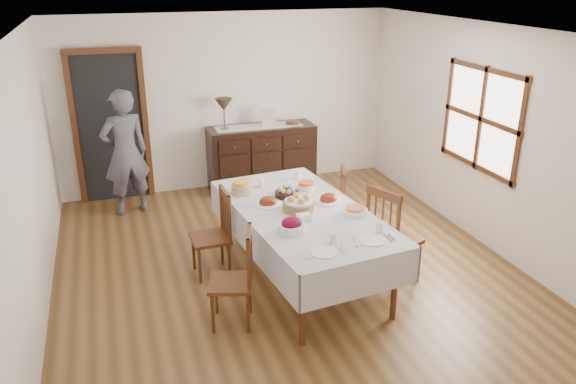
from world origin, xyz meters
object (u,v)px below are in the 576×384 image
object	(u,v)px
sideboard	(262,157)
person	(125,149)
chair_left_near	(236,277)
chair_right_near	(391,236)
chair_left_far	(214,233)
dining_table	(302,218)
table_lamp	(224,106)
chair_right_far	(354,208)

from	to	relation	value
sideboard	person	xyz separation A→B (m)	(-2.00, -0.38, 0.44)
chair_left_near	chair_right_near	world-z (taller)	chair_right_near
chair_left_near	chair_left_far	bearing A→B (deg)	-162.76
person	sideboard	bearing A→B (deg)	175.54
chair_left_near	chair_right_near	distance (m)	1.71
chair_left_far	chair_right_near	xyz separation A→B (m)	(1.70, -0.80, 0.08)
dining_table	chair_left_far	distance (m)	0.99
chair_left_far	sideboard	bearing A→B (deg)	151.15
chair_left_near	chair_right_near	xyz separation A→B (m)	(1.70, 0.20, 0.08)
chair_left_near	dining_table	bearing A→B (deg)	140.47
dining_table	table_lamp	world-z (taller)	table_lamp
dining_table	person	size ratio (longest dim) A/B	1.37
chair_right_far	person	distance (m)	3.16
person	table_lamp	xyz separation A→B (m)	(1.45, 0.39, 0.40)
chair_left_near	table_lamp	distance (m)	3.58
chair_right_far	chair_left_far	bearing A→B (deg)	112.72
sideboard	person	bearing A→B (deg)	-169.19
chair_left_far	chair_right_near	world-z (taller)	chair_right_near
dining_table	chair_right_near	xyz separation A→B (m)	(0.86, -0.36, -0.17)
chair_left_near	chair_right_near	bearing A→B (deg)	113.77
dining_table	table_lamp	distance (m)	2.93
chair_right_near	sideboard	world-z (taller)	chair_right_near
chair_left_near	person	bearing A→B (deg)	-148.28
chair_right_near	chair_right_far	world-z (taller)	chair_right_near
sideboard	person	world-z (taller)	person
chair_right_near	sideboard	size ratio (longest dim) A/B	0.70
chair_right_far	table_lamp	world-z (taller)	table_lamp
dining_table	chair_right_far	size ratio (longest dim) A/B	2.56
dining_table	person	bearing A→B (deg)	117.06
sideboard	chair_right_near	bearing A→B (deg)	-81.27
chair_right_near	dining_table	bearing A→B (deg)	45.40
chair_right_far	sideboard	distance (m)	2.34
chair_left_near	sideboard	world-z (taller)	chair_left_near
chair_right_near	sideboard	distance (m)	3.25
chair_right_far	sideboard	size ratio (longest dim) A/B	0.62
table_lamp	chair_right_near	bearing A→B (deg)	-72.01
chair_left_far	person	xyz separation A→B (m)	(-0.79, 2.02, 0.43)
chair_right_near	chair_right_far	xyz separation A→B (m)	(0.00, 0.93, -0.06)
chair_right_near	table_lamp	world-z (taller)	table_lamp
chair_right_far	dining_table	bearing A→B (deg)	142.09
dining_table	person	distance (m)	2.97
chair_right_far	sideboard	bearing A→B (deg)	30.77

